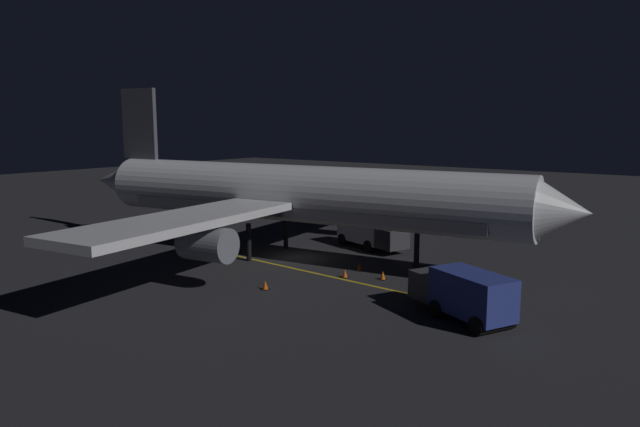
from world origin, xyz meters
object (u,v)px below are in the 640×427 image
at_px(traffic_cone_near_right, 359,267).
at_px(airliner, 291,196).
at_px(traffic_cone_near_left, 265,285).
at_px(traffic_cone_far, 345,274).
at_px(traffic_cone_under_wing, 383,276).
at_px(catering_truck, 370,234).
at_px(ground_crew_worker, 434,294).
at_px(baggage_truck, 464,295).

bearing_deg(traffic_cone_near_right, airliner, -92.82).
distance_m(airliner, traffic_cone_near_left, 9.61).
distance_m(traffic_cone_near_left, traffic_cone_near_right, 7.42).
bearing_deg(traffic_cone_far, traffic_cone_under_wing, 115.36).
xyz_separation_m(airliner, traffic_cone_under_wing, (1.31, 8.68, -4.34)).
bearing_deg(catering_truck, ground_crew_worker, 44.67).
height_order(baggage_truck, traffic_cone_under_wing, baggage_truck).
distance_m(ground_crew_worker, traffic_cone_near_right, 9.13).
relative_size(baggage_truck, traffic_cone_near_left, 11.51).
bearing_deg(airliner, traffic_cone_under_wing, 81.41).
distance_m(traffic_cone_near_right, traffic_cone_under_wing, 2.64).
distance_m(baggage_truck, traffic_cone_under_wing, 8.34).
height_order(traffic_cone_under_wing, traffic_cone_far, same).
height_order(airliner, traffic_cone_near_right, airliner).
distance_m(baggage_truck, traffic_cone_far, 9.92).
relative_size(airliner, baggage_truck, 6.38).
bearing_deg(traffic_cone_far, catering_truck, -157.78).
bearing_deg(catering_truck, traffic_cone_near_left, 5.25).
bearing_deg(airliner, ground_crew_worker, 70.45).
distance_m(catering_truck, traffic_cone_near_left, 13.74).
relative_size(ground_crew_worker, traffic_cone_far, 3.16).
bearing_deg(catering_truck, traffic_cone_far, 22.22).
xyz_separation_m(traffic_cone_under_wing, traffic_cone_far, (1.04, -2.20, 0.00)).
bearing_deg(traffic_cone_under_wing, baggage_truck, 60.30).
height_order(airliner, traffic_cone_near_left, airliner).
bearing_deg(traffic_cone_near_left, traffic_cone_near_right, 164.37).
bearing_deg(traffic_cone_far, baggage_truck, 71.94).
relative_size(airliner, traffic_cone_near_left, 73.50).
height_order(baggage_truck, traffic_cone_near_left, baggage_truck).
relative_size(baggage_truck, catering_truck, 0.92).
bearing_deg(traffic_cone_near_left, ground_crew_worker, 104.07).
height_order(baggage_truck, ground_crew_worker, baggage_truck).
relative_size(airliner, traffic_cone_near_right, 73.50).
xyz_separation_m(catering_truck, ground_crew_worker, (11.20, 11.07, -0.28)).
bearing_deg(baggage_truck, traffic_cone_under_wing, -119.70).
bearing_deg(ground_crew_worker, traffic_cone_under_wing, -124.40).
height_order(traffic_cone_near_right, traffic_cone_far, same).
bearing_deg(traffic_cone_near_left, traffic_cone_far, 156.28).
xyz_separation_m(airliner, ground_crew_worker, (4.99, 14.05, -3.70)).
relative_size(baggage_truck, traffic_cone_under_wing, 11.51).
height_order(baggage_truck, traffic_cone_near_right, baggage_truck).
bearing_deg(traffic_cone_near_right, ground_crew_worker, 59.06).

